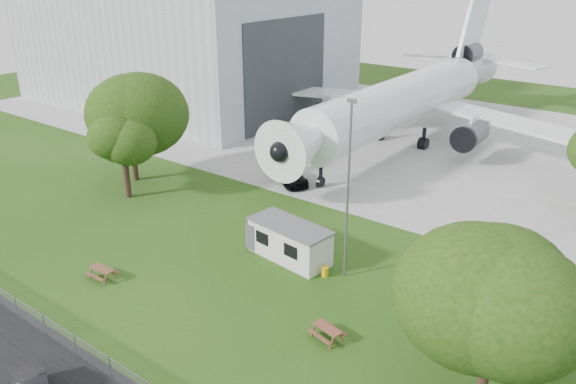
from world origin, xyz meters
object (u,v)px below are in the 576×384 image
Objects in this scene: hangar at (184,35)px; picnic_east at (327,338)px; airliner at (407,97)px; picnic_west at (103,278)px; site_cabin at (290,241)px.

hangar reaches higher than picnic_east.
airliner is 26.52× the size of picnic_west.
site_cabin is at bearing 47.62° from picnic_west.
airliner is 40.09m from picnic_west.
picnic_east is (48.97, -36.17, -9.41)m from hangar.
airliner is 26.52× the size of picnic_east.
airliner is 30.70m from site_cabin.
picnic_east is at bearing -70.16° from airliner.
hangar is 0.90× the size of airliner.
airliner is at bearing -0.22° from hangar.
picnic_east is at bearing 11.21° from picnic_west.
hangar is 23.89× the size of picnic_west.
airliner is 6.92× the size of site_cabin.
picnic_west is (-8.33, -9.78, -1.31)m from site_cabin.
hangar is 36.21m from airliner.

